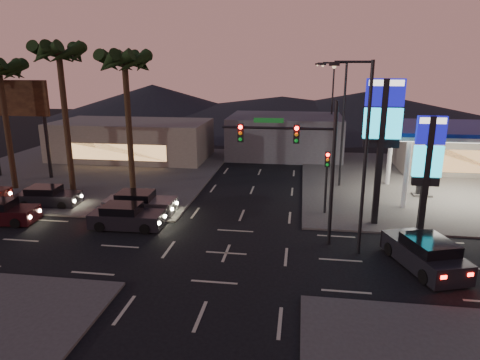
% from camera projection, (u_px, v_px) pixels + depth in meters
% --- Properties ---
extents(ground, '(140.00, 140.00, 0.00)m').
position_uv_depth(ground, '(226.00, 253.00, 22.91)').
color(ground, black).
rests_on(ground, ground).
extents(corner_lot_ne, '(24.00, 24.00, 0.12)m').
position_uv_depth(corner_lot_ne, '(446.00, 184.00, 35.96)').
color(corner_lot_ne, '#47443F').
rests_on(corner_lot_ne, ground).
extents(corner_lot_nw, '(24.00, 24.00, 0.12)m').
position_uv_depth(corner_lot_nw, '(89.00, 171.00, 40.38)').
color(corner_lot_nw, '#47443F').
rests_on(corner_lot_nw, ground).
extents(gas_station, '(12.20, 8.20, 5.47)m').
position_uv_depth(gas_station, '(473.00, 132.00, 30.82)').
color(gas_station, silver).
rests_on(gas_station, ground).
extents(convenience_store, '(10.00, 6.00, 4.00)m').
position_uv_depth(convenience_store, '(454.00, 150.00, 39.95)').
color(convenience_store, '#726B5B').
rests_on(convenience_store, ground).
extents(pylon_sign_tall, '(2.20, 0.35, 9.00)m').
position_uv_depth(pylon_sign_tall, '(383.00, 123.00, 25.31)').
color(pylon_sign_tall, black).
rests_on(pylon_sign_tall, ground).
extents(pylon_sign_short, '(1.60, 0.35, 7.00)m').
position_uv_depth(pylon_sign_short, '(428.00, 157.00, 24.46)').
color(pylon_sign_short, black).
rests_on(pylon_sign_short, ground).
extents(traffic_signal_mast, '(6.10, 0.39, 8.00)m').
position_uv_depth(traffic_signal_mast, '(301.00, 152.00, 22.91)').
color(traffic_signal_mast, black).
rests_on(traffic_signal_mast, ground).
extents(pedestal_signal, '(0.32, 0.39, 4.30)m').
position_uv_depth(pedestal_signal, '(327.00, 172.00, 28.05)').
color(pedestal_signal, black).
rests_on(pedestal_signal, ground).
extents(streetlight_near, '(2.14, 0.25, 10.00)m').
position_uv_depth(streetlight_near, '(362.00, 148.00, 21.42)').
color(streetlight_near, black).
rests_on(streetlight_near, ground).
extents(streetlight_mid, '(2.14, 0.25, 10.00)m').
position_uv_depth(streetlight_mid, '(341.00, 117.00, 33.84)').
color(streetlight_mid, black).
rests_on(streetlight_mid, ground).
extents(streetlight_far, '(2.14, 0.25, 10.00)m').
position_uv_depth(streetlight_far, '(330.00, 102.00, 47.21)').
color(streetlight_far, black).
rests_on(streetlight_far, ground).
extents(palm_a, '(4.41, 4.41, 10.86)m').
position_uv_depth(palm_a, '(125.00, 69.00, 30.75)').
color(palm_a, black).
rests_on(palm_a, ground).
extents(palm_b, '(4.41, 4.41, 11.46)m').
position_uv_depth(palm_b, '(60.00, 62.00, 31.30)').
color(palm_b, black).
rests_on(palm_b, ground).
extents(palm_c, '(4.41, 4.41, 10.26)m').
position_uv_depth(palm_c, '(0.00, 77.00, 32.28)').
color(palm_c, black).
rests_on(palm_c, ground).
extents(billboard, '(6.00, 0.30, 8.50)m').
position_uv_depth(billboard, '(16.00, 106.00, 36.50)').
color(billboard, black).
rests_on(billboard, ground).
extents(building_far_west, '(16.00, 8.00, 4.00)m').
position_uv_depth(building_far_west, '(132.00, 140.00, 45.33)').
color(building_far_west, '#726B5B').
rests_on(building_far_west, ground).
extents(building_far_mid, '(12.00, 9.00, 4.40)m').
position_uv_depth(building_far_mid, '(285.00, 136.00, 46.88)').
color(building_far_mid, '#4C4C51').
rests_on(building_far_mid, ground).
extents(hill_left, '(40.00, 40.00, 6.00)m').
position_uv_depth(hill_left, '(153.00, 100.00, 82.88)').
color(hill_left, black).
rests_on(hill_left, ground).
extents(hill_right, '(50.00, 50.00, 5.00)m').
position_uv_depth(hill_right, '(365.00, 106.00, 77.48)').
color(hill_right, black).
rests_on(hill_right, ground).
extents(hill_center, '(60.00, 60.00, 4.00)m').
position_uv_depth(hill_center, '(282.00, 107.00, 79.69)').
color(hill_center, black).
rests_on(hill_center, ground).
extents(car_lane_a_front, '(4.60, 2.03, 1.48)m').
position_uv_depth(car_lane_a_front, '(126.00, 217.00, 26.33)').
color(car_lane_a_front, black).
rests_on(car_lane_a_front, ground).
extents(car_lane_a_mid, '(4.68, 2.29, 1.48)m').
position_uv_depth(car_lane_a_mid, '(0.00, 212.00, 27.15)').
color(car_lane_a_mid, black).
rests_on(car_lane_a_mid, ground).
extents(car_lane_b_front, '(4.84, 2.19, 1.55)m').
position_uv_depth(car_lane_b_front, '(140.00, 204.00, 28.71)').
color(car_lane_b_front, '#535355').
rests_on(car_lane_b_front, ground).
extents(car_lane_b_mid, '(4.47, 2.11, 1.42)m').
position_uv_depth(car_lane_b_mid, '(48.00, 197.00, 30.39)').
color(car_lane_b_mid, black).
rests_on(car_lane_b_mid, ground).
extents(suv_station, '(3.51, 5.26, 1.63)m').
position_uv_depth(suv_station, '(425.00, 254.00, 21.07)').
color(suv_station, black).
rests_on(suv_station, ground).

